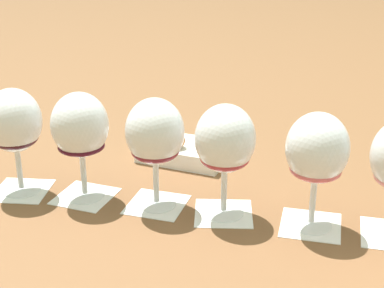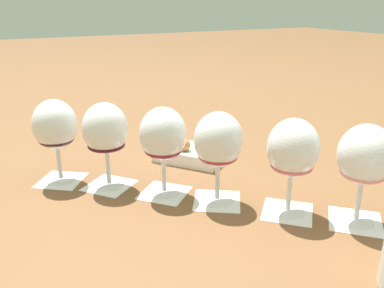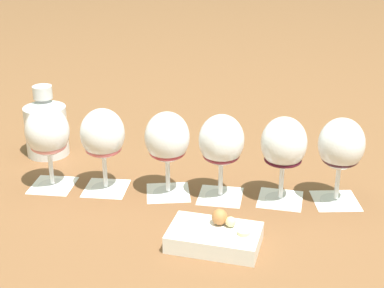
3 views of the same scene
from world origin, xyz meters
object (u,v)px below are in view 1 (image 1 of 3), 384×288
Objects in this scene: wine_glass_1 at (317,153)px; wine_glass_4 at (80,129)px; wine_glass_2 at (225,143)px; snack_dish at (184,151)px; wine_glass_3 at (155,136)px; wine_glass_5 at (14,125)px.

wine_glass_1 and wine_glass_4 have the same top height.
wine_glass_4 is (0.17, 0.17, 0.00)m from wine_glass_2.
snack_dish is (0.22, -0.05, -0.11)m from wine_glass_2.
wine_glass_3 is (0.08, 0.08, 0.00)m from wine_glass_2.
wine_glass_4 is at bearing 44.12° from wine_glass_1.
snack_dish is at bearing -43.80° from wine_glass_3.
wine_glass_3 and wine_glass_4 have the same top height.
wine_glass_5 reaches higher than snack_dish.
wine_glass_2 is 0.94× the size of snack_dish.
wine_glass_2 is 1.00× the size of wine_glass_3.
wine_glass_3 is 0.94× the size of snack_dish.
wine_glass_4 is 1.00× the size of wine_glass_5.
wine_glass_1 is 1.00× the size of wine_glass_5.
wine_glass_2 reaches higher than snack_dish.
wine_glass_5 is (0.08, 0.09, -0.00)m from wine_glass_4.
wine_glass_3 is 0.13m from wine_glass_4.
wine_glass_4 is at bearing 44.57° from wine_glass_2.
wine_glass_1 is at bearing -135.88° from wine_glass_4.
wine_glass_4 is (0.09, 0.09, 0.00)m from wine_glass_3.
snack_dish is at bearing -13.72° from wine_glass_2.
snack_dish is at bearing -77.76° from wine_glass_4.
wine_glass_4 is at bearing -131.43° from wine_glass_5.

